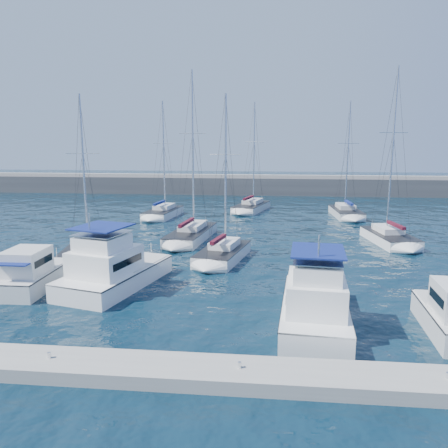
# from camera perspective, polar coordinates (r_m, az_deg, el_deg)

# --- Properties ---
(ground) EXTENTS (220.00, 220.00, 0.00)m
(ground) POSITION_cam_1_polar(r_m,az_deg,el_deg) (28.75, 3.50, -8.60)
(ground) COLOR black
(ground) RESTS_ON ground
(breakwater) EXTENTS (160.00, 6.00, 4.45)m
(breakwater) POSITION_cam_1_polar(r_m,az_deg,el_deg) (79.55, 5.06, 4.71)
(breakwater) COLOR #424244
(breakwater) RESTS_ON ground
(dock) EXTENTS (40.00, 2.20, 0.60)m
(dock) POSITION_cam_1_polar(r_m,az_deg,el_deg) (18.60, 2.04, -19.06)
(dock) COLOR gray
(dock) RESTS_ON ground
(dock_cleat_near_port) EXTENTS (0.16, 0.16, 0.25)m
(dock_cleat_near_port) POSITION_cam_1_polar(r_m,az_deg,el_deg) (20.45, -21.86, -15.61)
(dock_cleat_near_port) COLOR silver
(dock_cleat_near_port) RESTS_ON dock
(dock_cleat_centre) EXTENTS (0.16, 0.16, 0.25)m
(dock_cleat_centre) POSITION_cam_1_polar(r_m,az_deg,el_deg) (18.39, 2.05, -17.91)
(dock_cleat_centre) COLOR silver
(dock_cleat_centre) RESTS_ON dock
(dock_cleat_near_stbd) EXTENTS (0.16, 0.16, 0.25)m
(dock_cleat_near_stbd) POSITION_cam_1_polar(r_m,az_deg,el_deg) (19.65, 27.21, -17.19)
(dock_cleat_near_stbd) COLOR silver
(dock_cleat_near_stbd) RESTS_ON dock
(motor_yacht_port_outer) EXTENTS (2.82, 6.10, 3.20)m
(motor_yacht_port_outer) POSITION_cam_1_polar(r_m,az_deg,el_deg) (31.23, -23.80, -6.12)
(motor_yacht_port_outer) COLOR silver
(motor_yacht_port_outer) RESTS_ON ground
(motor_yacht_port_inner) EXTENTS (6.05, 9.31, 4.69)m
(motor_yacht_port_inner) POSITION_cam_1_polar(r_m,az_deg,el_deg) (29.77, -14.42, -5.94)
(motor_yacht_port_inner) COLOR white
(motor_yacht_port_inner) RESTS_ON ground
(motor_yacht_stbd_inner) EXTENTS (4.14, 8.78, 4.69)m
(motor_yacht_stbd_inner) POSITION_cam_1_polar(r_m,az_deg,el_deg) (23.64, 11.83, -10.29)
(motor_yacht_stbd_inner) COLOR white
(motor_yacht_stbd_inner) RESTS_ON ground
(sailboat_mid_a) EXTENTS (4.30, 7.80, 13.58)m
(sailboat_mid_a) POSITION_cam_1_polar(r_m,az_deg,el_deg) (38.25, -17.53, -3.33)
(sailboat_mid_a) COLOR silver
(sailboat_mid_a) RESTS_ON ground
(sailboat_mid_b) EXTENTS (4.14, 9.26, 16.41)m
(sailboat_mid_b) POSITION_cam_1_polar(r_m,az_deg,el_deg) (42.90, -4.29, -1.31)
(sailboat_mid_b) COLOR silver
(sailboat_mid_b) RESTS_ON ground
(sailboat_mid_c) EXTENTS (4.34, 7.36, 13.49)m
(sailboat_mid_c) POSITION_cam_1_polar(r_m,az_deg,el_deg) (35.57, -0.14, -3.85)
(sailboat_mid_c) COLOR white
(sailboat_mid_c) RESTS_ON ground
(sailboat_mid_e) EXTENTS (4.14, 7.75, 16.50)m
(sailboat_mid_e) POSITION_cam_1_polar(r_m,az_deg,el_deg) (44.17, 20.77, -1.61)
(sailboat_mid_e) COLOR white
(sailboat_mid_e) RESTS_ON ground
(sailboat_back_a) EXTENTS (3.99, 7.79, 14.68)m
(sailboat_back_a) POSITION_cam_1_polar(r_m,az_deg,el_deg) (55.98, -7.95, 1.49)
(sailboat_back_a) COLOR white
(sailboat_back_a) RESTS_ON ground
(sailboat_back_b) EXTENTS (5.29, 8.85, 14.96)m
(sailboat_back_b) POSITION_cam_1_polar(r_m,az_deg,el_deg) (60.42, 3.62, 2.26)
(sailboat_back_b) COLOR silver
(sailboat_back_b) RESTS_ON ground
(sailboat_back_c) EXTENTS (3.48, 7.86, 14.70)m
(sailboat_back_c) POSITION_cam_1_polar(r_m,az_deg,el_deg) (57.76, 15.64, 1.48)
(sailboat_back_c) COLOR silver
(sailboat_back_c) RESTS_ON ground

